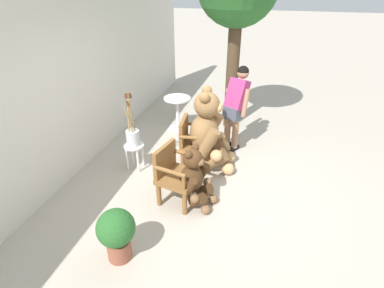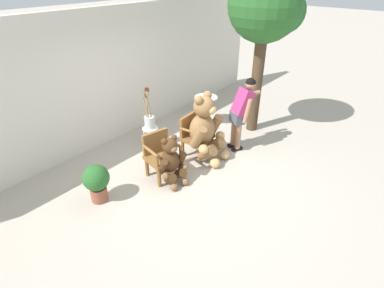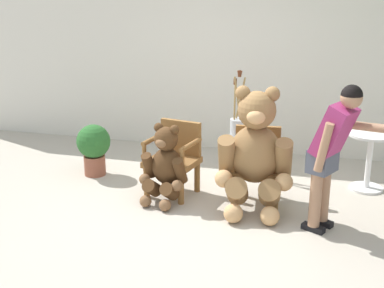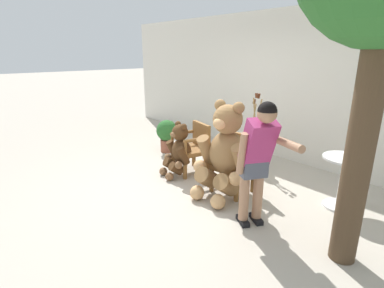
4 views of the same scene
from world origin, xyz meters
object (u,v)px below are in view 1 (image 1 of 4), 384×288
at_px(brush_bucket, 133,135).
at_px(person_visitor, 236,102).
at_px(wooden_chair_right, 194,141).
at_px(round_side_table, 178,110).
at_px(wooden_chair_left, 175,173).
at_px(teddy_bear_large, 209,131).
at_px(teddy_bear_small, 195,178).
at_px(potted_plant, 117,232).
at_px(white_stool, 134,150).

bearing_deg(brush_bucket, person_visitor, -51.38).
distance_m(wooden_chair_right, round_side_table, 1.45).
bearing_deg(wooden_chair_left, wooden_chair_right, 0.06).
bearing_deg(wooden_chair_right, teddy_bear_large, -86.94).
height_order(wooden_chair_right, teddy_bear_small, teddy_bear_small).
relative_size(wooden_chair_left, wooden_chair_right, 1.00).
bearing_deg(wooden_chair_right, teddy_bear_small, -163.92).
distance_m(teddy_bear_large, potted_plant, 2.28).
xyz_separation_m(person_visitor, white_stool, (-1.20, 1.51, -0.56)).
bearing_deg(teddy_bear_large, teddy_bear_small, -178.10).
xyz_separation_m(brush_bucket, potted_plant, (-1.79, -0.63, -0.24)).
distance_m(wooden_chair_right, teddy_bear_large, 0.34).
xyz_separation_m(brush_bucket, round_side_table, (1.66, -0.23, -0.19)).
height_order(teddy_bear_small, round_side_table, teddy_bear_small).
height_order(teddy_bear_large, brush_bucket, teddy_bear_large).
height_order(wooden_chair_left, teddy_bear_large, teddy_bear_large).
height_order(teddy_bear_small, brush_bucket, brush_bucket).
bearing_deg(wooden_chair_left, brush_bucket, 57.29).
bearing_deg(person_visitor, round_side_table, 70.44).
bearing_deg(brush_bucket, white_stool, -4.13).
bearing_deg(wooden_chair_right, white_stool, 112.42).
bearing_deg(round_side_table, brush_bucket, 172.06).
bearing_deg(white_stool, round_side_table, -7.94).
distance_m(wooden_chair_right, brush_bucket, 1.02).
relative_size(teddy_bear_large, person_visitor, 0.90).
xyz_separation_m(teddy_bear_large, brush_bucket, (-0.40, 1.19, -0.05)).
bearing_deg(teddy_bear_large, brush_bucket, 108.62).
height_order(wooden_chair_right, white_stool, wooden_chair_right).
distance_m(wooden_chair_left, wooden_chair_right, 0.98).
distance_m(teddy_bear_large, teddy_bear_small, 1.05).
bearing_deg(teddy_bear_small, teddy_bear_large, 1.90).
height_order(wooden_chair_left, brush_bucket, brush_bucket).
height_order(wooden_chair_left, wooden_chair_right, same).
xyz_separation_m(white_stool, round_side_table, (1.65, -0.23, 0.09)).
distance_m(wooden_chair_right, teddy_bear_small, 1.05).
height_order(teddy_bear_large, white_stool, teddy_bear_large).
bearing_deg(brush_bucket, wooden_chair_left, -122.71).
xyz_separation_m(wooden_chair_left, potted_plant, (-1.19, 0.30, -0.07)).
xyz_separation_m(teddy_bear_large, round_side_table, (1.26, 0.96, -0.24)).
xyz_separation_m(teddy_bear_large, white_stool, (-0.40, 1.19, -0.33)).
distance_m(white_stool, brush_bucket, 0.28).
distance_m(wooden_chair_left, person_visitor, 1.95).
bearing_deg(potted_plant, wooden_chair_left, -14.29).
height_order(teddy_bear_small, white_stool, teddy_bear_small).
height_order(wooden_chair_right, brush_bucket, brush_bucket).
bearing_deg(teddy_bear_large, wooden_chair_left, 165.65).
bearing_deg(white_stool, brush_bucket, 175.87).
xyz_separation_m(person_visitor, round_side_table, (0.45, 1.28, -0.47)).
xyz_separation_m(person_visitor, potted_plant, (-2.99, 0.88, -0.52)).
bearing_deg(white_stool, person_visitor, -51.43).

